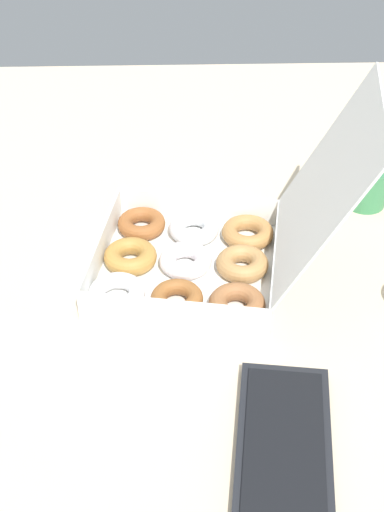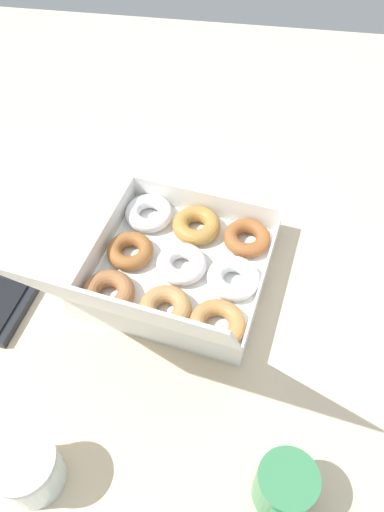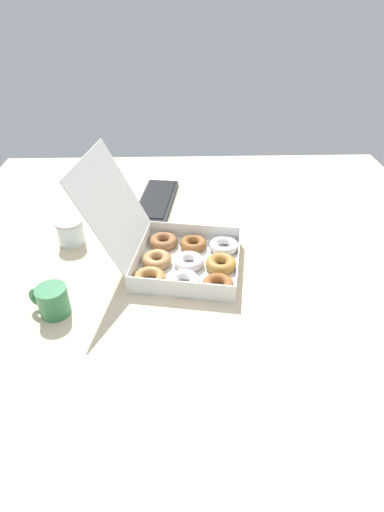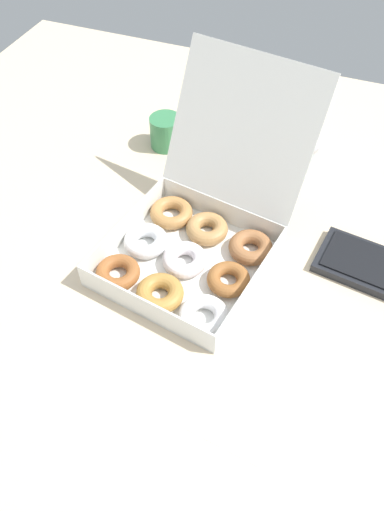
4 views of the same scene
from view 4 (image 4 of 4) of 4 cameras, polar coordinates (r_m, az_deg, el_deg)
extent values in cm
cube|color=beige|center=(102.53, -0.84, -2.98)|extent=(180.00, 180.00, 2.00)
cube|color=white|center=(103.88, -0.67, -0.95)|extent=(35.45, 35.45, 0.40)
cube|color=white|center=(107.72, -7.60, 3.26)|extent=(5.59, 30.32, 5.61)
cube|color=white|center=(97.43, 6.96, -3.35)|extent=(5.59, 30.32, 5.61)
cube|color=white|center=(94.08, -5.51, -5.92)|extent=(29.54, 5.45, 5.61)
cube|color=white|center=(110.66, 3.41, 5.25)|extent=(29.54, 5.45, 5.61)
cube|color=white|center=(104.78, 5.69, 14.02)|extent=(32.58, 18.72, 27.81)
torus|color=#96572B|center=(101.47, -8.45, -1.87)|extent=(11.30, 11.30, 2.78)
torus|color=#B27F3A|center=(97.44, -3.69, -4.27)|extent=(9.42, 9.42, 3.16)
torus|color=white|center=(94.27, 1.36, -6.85)|extent=(13.33, 13.33, 2.82)
torus|color=silver|center=(106.35, -5.30, 1.72)|extent=(13.30, 13.30, 2.98)
torus|color=white|center=(102.52, -0.83, -0.41)|extent=(13.09, 13.09, 2.96)
torus|color=#985C2C|center=(99.56, 4.19, -2.67)|extent=(12.28, 12.28, 2.71)
torus|color=#AF7A42|center=(111.89, -2.38, 4.97)|extent=(12.33, 12.33, 2.87)
torus|color=#B1814B|center=(108.29, 1.91, 3.08)|extent=(11.79, 11.79, 3.16)
torus|color=#9A633A|center=(105.42, 6.71, 0.99)|extent=(10.47, 10.47, 3.07)
cylinder|color=#38824F|center=(131.18, -3.03, 13.96)|extent=(8.01, 8.01, 8.20)
torus|color=#38824F|center=(133.75, -1.76, 14.80)|extent=(3.33, 6.17, 6.03)
cylinder|color=black|center=(129.67, -3.08, 14.90)|extent=(7.05, 7.05, 0.49)
cylinder|color=silver|center=(126.29, 12.11, 11.02)|extent=(8.56, 8.56, 7.50)
cylinder|color=#B2B2B7|center=(123.76, 12.43, 12.55)|extent=(8.99, 8.99, 1.00)
cube|color=white|center=(87.52, 4.64, -17.41)|extent=(15.51, 13.65, 0.15)
camera|label=1|loc=(0.94, 77.61, 13.31)|focal=50.00mm
camera|label=2|loc=(1.21, 6.12, 46.54)|focal=35.00mm
camera|label=3|loc=(1.39, -52.33, 32.37)|focal=28.00mm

